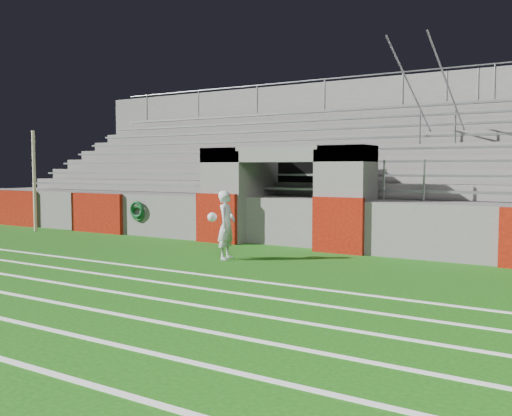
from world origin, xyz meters
The scene contains 5 objects.
ground centered at (0.00, 0.00, 0.00)m, with size 90.00×90.00×0.00m, color #154B0C.
field_post centered at (-8.52, 2.19, 1.63)m, with size 0.11×0.11×3.25m, color #CAB496.
stadium_structure centered at (0.00, 7.97, 1.49)m, with size 26.00×8.48×5.42m.
goalkeeper_with_ball centered at (0.04, 0.79, 0.78)m, with size 0.62×0.64×1.54m.
hose_coil centered at (-4.71, 2.92, 0.75)m, with size 0.52×0.15×0.62m.
Camera 1 is at (7.37, -9.60, 2.04)m, focal length 40.00 mm.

